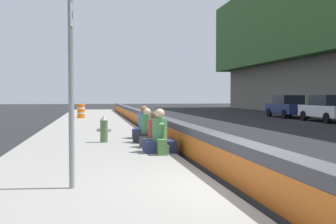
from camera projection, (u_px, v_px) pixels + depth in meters
ground_plane at (250, 194)px, 6.88m from camera, size 160.00×160.00×0.00m
sidewalk_strip at (90, 197)px, 6.40m from camera, size 80.00×4.40×0.14m
jersey_barrier at (250, 169)px, 6.87m from camera, size 76.00×0.45×0.85m
route_sign_post at (71, 61)px, 6.65m from camera, size 0.44×0.09×3.60m
fire_hydrant at (104, 129)px, 13.37m from camera, size 0.26×0.46×0.88m
seated_person_foreground at (160, 138)px, 11.05m from camera, size 0.75×0.86×1.17m
seated_person_middle at (154, 136)px, 12.14m from camera, size 0.73×0.83×1.05m
seated_person_rear at (147, 132)px, 13.36m from camera, size 0.79×0.89×1.11m
seated_person_far at (144, 128)px, 14.71m from camera, size 0.75×0.86×1.16m
backpack at (162, 147)px, 10.51m from camera, size 0.32×0.28×0.40m
construction_barrel at (81, 111)px, 28.11m from camera, size 0.54×0.54×0.95m
parked_car_fourth at (328, 108)px, 26.02m from camera, size 4.54×2.04×1.71m
parked_car_midline at (288, 106)px, 31.36m from camera, size 4.56×2.07×1.71m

